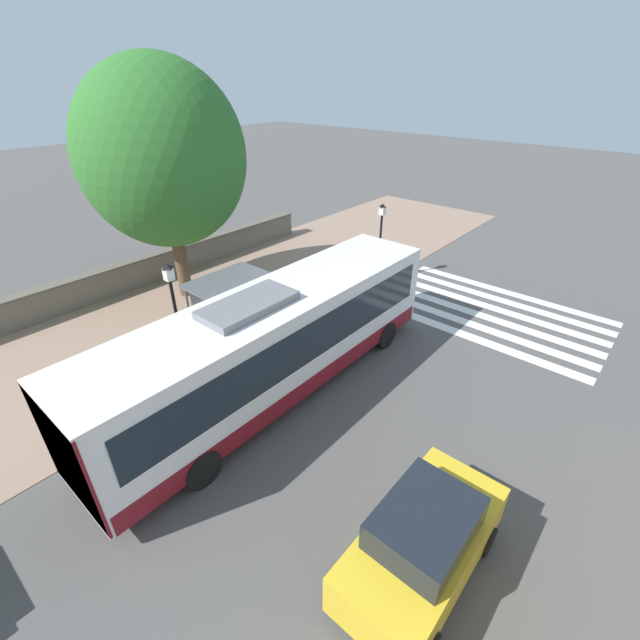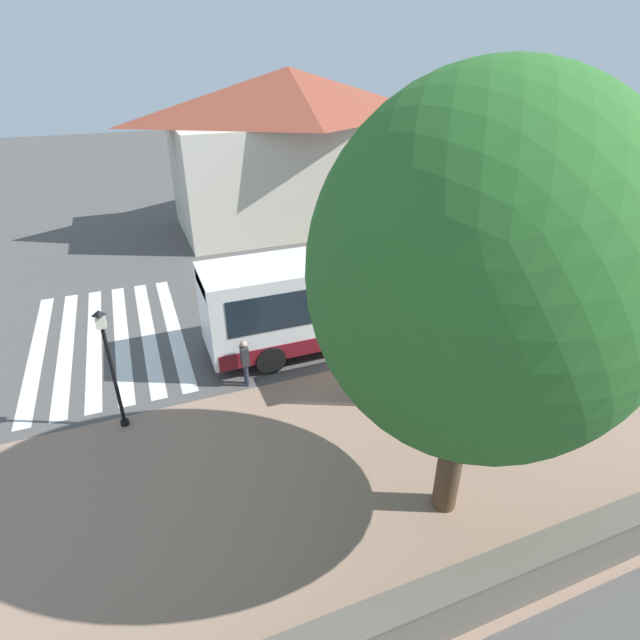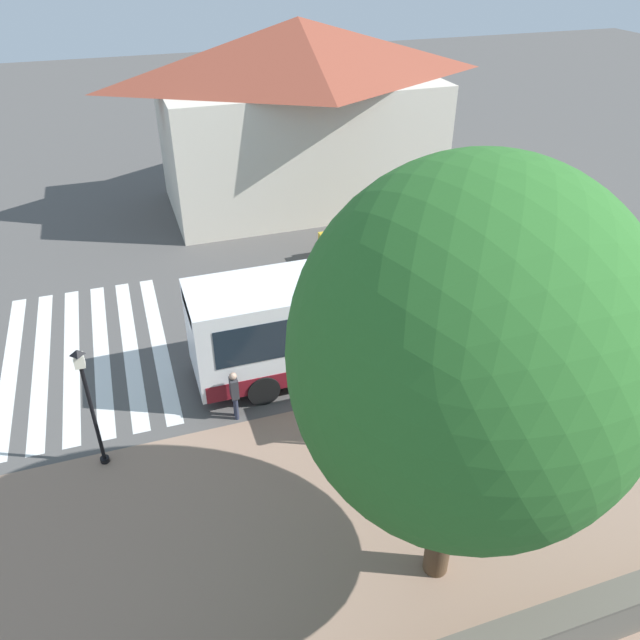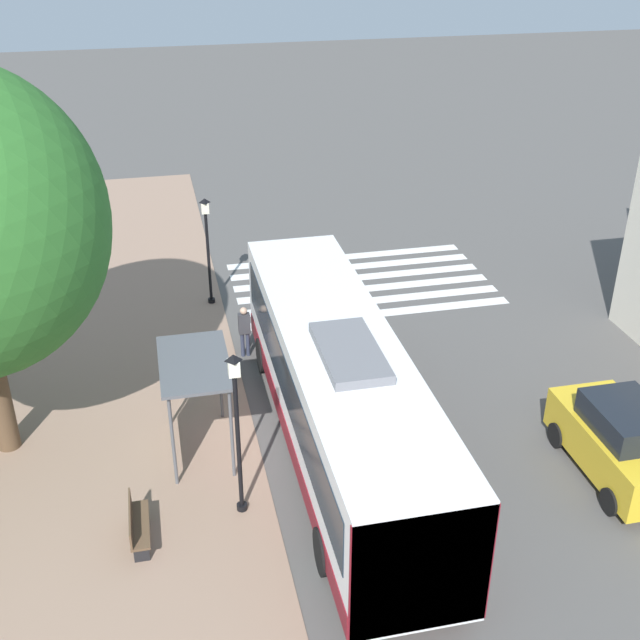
% 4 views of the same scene
% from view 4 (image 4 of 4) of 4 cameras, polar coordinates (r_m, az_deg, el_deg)
% --- Properties ---
extents(ground_plane, '(120.00, 120.00, 0.00)m').
position_cam_4_polar(ground_plane, '(20.83, -4.58, -8.11)').
color(ground_plane, '#514F4C').
rests_on(ground_plane, ground).
extents(sidewalk_plaza, '(9.00, 44.00, 0.02)m').
position_cam_4_polar(sidewalk_plaza, '(20.87, -17.05, -9.35)').
color(sidewalk_plaza, '#937560').
rests_on(sidewalk_plaza, ground).
extents(crosswalk_stripes, '(9.00, 5.25, 0.01)m').
position_cam_4_polar(crosswalk_stripes, '(28.58, 2.95, 2.64)').
color(crosswalk_stripes, silver).
rests_on(crosswalk_stripes, ground).
extents(bus, '(2.70, 12.11, 3.50)m').
position_cam_4_polar(bus, '(19.13, 1.38, -5.05)').
color(bus, white).
rests_on(bus, ground).
extents(bus_shelter, '(1.65, 2.79, 2.54)m').
position_cam_4_polar(bus_shelter, '(19.33, -9.31, -4.12)').
color(bus_shelter, '#515459').
rests_on(bus_shelter, ground).
extents(pedestrian, '(0.34, 0.22, 1.62)m').
position_cam_4_polar(pedestrian, '(23.72, -5.39, -0.56)').
color(pedestrian, '#2D3347').
rests_on(pedestrian, ground).
extents(bench, '(0.40, 1.51, 0.88)m').
position_cam_4_polar(bench, '(17.91, -12.88, -14.00)').
color(bench, brown).
rests_on(bench, ground).
extents(street_lamp_near, '(0.28, 0.28, 3.71)m').
position_cam_4_polar(street_lamp_near, '(26.48, -8.01, 5.52)').
color(street_lamp_near, black).
rests_on(street_lamp_near, ground).
extents(street_lamp_far, '(0.28, 0.28, 4.06)m').
position_cam_4_polar(street_lamp_far, '(17.13, -5.92, -7.19)').
color(street_lamp_far, black).
rests_on(street_lamp_far, ground).
extents(parked_car_far_lane, '(1.91, 3.90, 1.93)m').
position_cam_4_polar(parked_car_far_lane, '(20.23, 20.58, -8.06)').
color(parked_car_far_lane, gold).
rests_on(parked_car_far_lane, ground).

